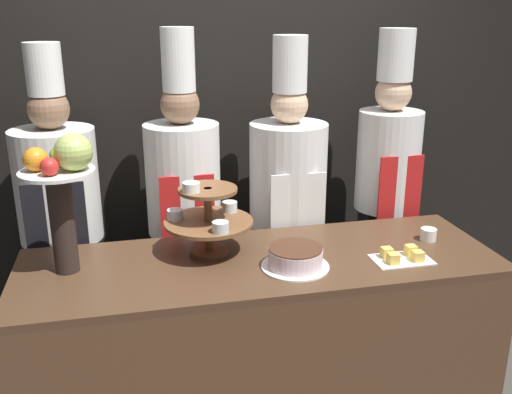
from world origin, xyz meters
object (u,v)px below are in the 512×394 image
object	(u,v)px
cake_round	(295,258)
chef_right	(386,187)
cup_white	(428,234)
chef_center_right	(288,204)
fruit_pedestal	(62,184)
chef_center_left	(184,208)
cake_square_tray	(402,256)
tiered_stand	(208,216)
chef_left	(61,219)

from	to	relation	value
cake_round	chef_right	distance (m)	0.99
cup_white	chef_center_right	world-z (taller)	chef_center_right
fruit_pedestal	cup_white	bearing A→B (deg)	-1.00
chef_center_left	cake_round	bearing A→B (deg)	-60.12
cup_white	chef_center_left	bearing A→B (deg)	153.72
cake_square_tray	chef_center_right	size ratio (longest dim) A/B	0.14
tiered_stand	cake_round	xyz separation A→B (m)	(0.33, -0.23, -0.13)
chef_center_left	chef_center_right	xyz separation A→B (m)	(0.55, -0.00, -0.02)
fruit_pedestal	cake_round	bearing A→B (deg)	-10.83
tiered_stand	cake_round	world-z (taller)	tiered_stand
chef_center_left	chef_right	xyz separation A→B (m)	(1.11, 0.00, 0.04)
cake_square_tray	chef_left	bearing A→B (deg)	153.99
chef_center_left	chef_center_right	size ratio (longest dim) A/B	1.02
chef_center_left	chef_right	world-z (taller)	chef_center_left
chef_left	chef_center_left	xyz separation A→B (m)	(0.60, 0.00, 0.01)
chef_center_right	tiered_stand	bearing A→B (deg)	-137.37
cake_square_tray	chef_center_left	size ratio (longest dim) A/B	0.13
cup_white	fruit_pedestal	bearing A→B (deg)	179.00
cake_round	chef_center_left	distance (m)	0.78
tiered_stand	chef_center_right	bearing A→B (deg)	42.63
fruit_pedestal	cup_white	distance (m)	1.63
cake_square_tray	cake_round	bearing A→B (deg)	175.85
tiered_stand	cake_square_tray	size ratio (longest dim) A/B	1.55
fruit_pedestal	chef_left	xyz separation A→B (m)	(-0.09, 0.50, -0.32)
fruit_pedestal	chef_center_right	world-z (taller)	chef_center_right
tiered_stand	chef_right	world-z (taller)	chef_right
cake_round	chef_center_left	xyz separation A→B (m)	(-0.39, 0.68, 0.02)
cake_round	chef_center_left	size ratio (longest dim) A/B	0.15
tiered_stand	chef_right	bearing A→B (deg)	23.15
tiered_stand	cup_white	xyz separation A→B (m)	(1.02, -0.08, -0.14)
cake_square_tray	chef_right	size ratio (longest dim) A/B	0.13
chef_center_left	chef_right	size ratio (longest dim) A/B	1.01
cake_square_tray	chef_left	world-z (taller)	chef_left
chef_center_right	chef_right	xyz separation A→B (m)	(0.56, 0.00, 0.06)
chef_center_left	chef_left	bearing A→B (deg)	-180.00
fruit_pedestal	cup_white	world-z (taller)	fruit_pedestal
cake_round	cup_white	xyz separation A→B (m)	(0.69, 0.15, -0.01)
cup_white	chef_right	bearing A→B (deg)	86.57
fruit_pedestal	chef_center_left	xyz separation A→B (m)	(0.52, 0.50, -0.31)
chef_center_left	chef_center_right	bearing A→B (deg)	-0.00
cup_white	chef_right	size ratio (longest dim) A/B	0.04
tiered_stand	chef_center_left	world-z (taller)	chef_center_left
cup_white	chef_center_left	size ratio (longest dim) A/B	0.04
tiered_stand	chef_right	distance (m)	1.14
cake_round	cake_square_tray	size ratio (longest dim) A/B	1.14
tiered_stand	chef_center_left	distance (m)	0.47
cake_square_tray	chef_left	xyz separation A→B (m)	(-1.46, 0.71, 0.03)
fruit_pedestal	chef_left	size ratio (longest dim) A/B	0.32
cake_round	chef_right	bearing A→B (deg)	43.26
cake_round	chef_left	bearing A→B (deg)	145.65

